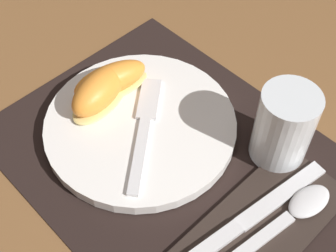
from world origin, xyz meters
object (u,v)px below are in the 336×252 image
Objects in this scene: citrus_wedge_1 at (99,92)px; spoon at (295,212)px; fork at (145,124)px; juice_glass at (283,130)px; citrus_wedge_0 at (111,81)px; knife at (250,218)px; plate at (143,124)px.

spoon is at bearing 11.77° from citrus_wedge_1.
citrus_wedge_1 reaches higher than fork.
juice_glass reaches higher than citrus_wedge_0.
juice_glass is 0.90× the size of citrus_wedge_0.
knife is at bearing -68.89° from juice_glass.
citrus_wedge_0 is at bearing 178.08° from knife.
citrus_wedge_1 is at bearing -75.77° from citrus_wedge_0.
fork is at bearing -180.00° from knife.
plate is at bearing -169.88° from spoon.
knife is 1.91× the size of citrus_wedge_0.
plate is 0.18m from juice_glass.
citrus_wedge_1 is (-0.07, -0.02, 0.02)m from fork.
citrus_wedge_0 is at bearing -173.40° from spoon.
plate is 0.19m from knife.
plate is 0.07m from citrus_wedge_0.
citrus_wedge_1 reaches higher than plate.
spoon is 1.63× the size of citrus_wedge_1.
knife is at bearing 3.83° from citrus_wedge_1.
plate is at bearing -146.66° from juice_glass.
juice_glass reaches higher than spoon.
juice_glass is 0.17m from fork.
citrus_wedge_0 is (-0.22, -0.09, -0.01)m from juice_glass.
juice_glass is at bearing 140.50° from spoon.
spoon is 0.29m from citrus_wedge_1.
citrus_wedge_1 reaches higher than knife.
knife is at bearing -1.92° from citrus_wedge_0.
citrus_wedge_0 is 1.08× the size of citrus_wedge_1.
juice_glass is at bearing 29.03° from citrus_wedge_1.
fork reaches higher than plate.
citrus_wedge_1 is (-0.28, -0.06, 0.03)m from spoon.
fork reaches higher than spoon.
citrus_wedge_0 is (-0.07, 0.01, 0.03)m from plate.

